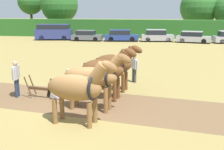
{
  "coord_description": "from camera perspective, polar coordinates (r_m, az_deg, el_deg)",
  "views": [
    {
      "loc": [
        2.92,
        -9.95,
        4.08
      ],
      "look_at": [
        0.76,
        2.64,
        1.1
      ],
      "focal_mm": 45.0,
      "sensor_mm": 36.0,
      "label": 1
    }
  ],
  "objects": [
    {
      "name": "parked_car_center_left",
      "position": [
        37.52,
        1.88,
        7.99
      ],
      "size": [
        4.58,
        2.2,
        1.51
      ],
      "rotation": [
        0.0,
        0.0,
        0.11
      ],
      "color": "navy",
      "rests_on": "ground"
    },
    {
      "name": "parked_car_center_right",
      "position": [
        37.19,
        16.16,
        7.38
      ],
      "size": [
        4.47,
        2.63,
        1.43
      ],
      "rotation": [
        0.0,
        0.0,
        -0.21
      ],
      "color": "#A8A8B2",
      "rests_on": "ground"
    },
    {
      "name": "parked_car_center",
      "position": [
        37.67,
        9.1,
        7.88
      ],
      "size": [
        4.39,
        2.3,
        1.57
      ],
      "rotation": [
        0.0,
        0.0,
        0.12
      ],
      "color": "#9E9EA8",
      "rests_on": "ground"
    },
    {
      "name": "draft_horse_trail_left",
      "position": [
        12.84,
        -1.43,
        1.16
      ],
      "size": [
        2.75,
        1.25,
        2.51
      ],
      "rotation": [
        0.0,
        0.0,
        -0.14
      ],
      "color": "brown",
      "rests_on": "ground"
    },
    {
      "name": "draft_horse_trail_right",
      "position": [
        14.26,
        0.55,
        2.27
      ],
      "size": [
        2.67,
        1.28,
        2.46
      ],
      "rotation": [
        0.0,
        0.0,
        -0.14
      ],
      "color": "brown",
      "rests_on": "ground"
    },
    {
      "name": "parked_van",
      "position": [
        39.96,
        -11.72,
        8.58
      ],
      "size": [
        5.18,
        2.7,
        2.15
      ],
      "rotation": [
        0.0,
        0.0,
        0.16
      ],
      "color": "navy",
      "rests_on": "ground"
    },
    {
      "name": "draft_horse_lead_right",
      "position": [
        11.45,
        -3.86,
        -0.43
      ],
      "size": [
        3.01,
        1.15,
        2.51
      ],
      "rotation": [
        0.0,
        0.0,
        -0.14
      ],
      "color": "brown",
      "rests_on": "ground"
    },
    {
      "name": "parked_car_left",
      "position": [
        38.11,
        -5.13,
        7.95
      ],
      "size": [
        4.12,
        1.8,
        1.41
      ],
      "rotation": [
        0.0,
        0.0,
        0.02
      ],
      "color": "#565B66",
      "rests_on": "ground"
    },
    {
      "name": "draft_horse_lead_left",
      "position": [
        10.11,
        -7.06,
        -2.52
      ],
      "size": [
        2.81,
        1.27,
        2.48
      ],
      "rotation": [
        0.0,
        0.0,
        -0.14
      ],
      "color": "brown",
      "rests_on": "ground"
    },
    {
      "name": "tree_far_left",
      "position": [
        54.61,
        -16.23,
        14.08
      ],
      "size": [
        4.57,
        4.57,
        7.78
      ],
      "color": "#4C3823",
      "rests_on": "ground"
    },
    {
      "name": "tree_center_left",
      "position": [
        50.09,
        17.26,
        12.96
      ],
      "size": [
        6.24,
        6.24,
        7.56
      ],
      "color": "#4C3823",
      "rests_on": "ground"
    },
    {
      "name": "plowed_furrow_strip",
      "position": [
        14.74,
        -19.9,
        -3.73
      ],
      "size": [
        30.61,
        7.74,
        0.01
      ],
      "primitive_type": "cube",
      "rotation": [
        0.0,
        0.0,
        -0.14
      ],
      "color": "brown",
      "rests_on": "ground"
    },
    {
      "name": "farmer_beside_team",
      "position": [
        16.03,
        4.57,
        1.68
      ],
      "size": [
        0.44,
        0.54,
        1.58
      ],
      "rotation": [
        0.0,
        0.0,
        0.64
      ],
      "color": "#4C4C4C",
      "rests_on": "ground"
    },
    {
      "name": "ground_plane",
      "position": [
        11.14,
        -6.23,
        -8.42
      ],
      "size": [
        240.0,
        240.0,
        0.0
      ],
      "primitive_type": "plane",
      "color": "#998447"
    },
    {
      "name": "hedgerow",
      "position": [
        42.63,
        5.88,
        9.35
      ],
      "size": [
        57.07,
        1.94,
        2.66
      ],
      "primitive_type": "cube",
      "color": "#286023",
      "rests_on": "ground"
    },
    {
      "name": "tree_left",
      "position": [
        50.34,
        -10.65,
        13.88
      ],
      "size": [
        6.36,
        6.36,
        8.12
      ],
      "color": "#4C3823",
      "rests_on": "ground"
    },
    {
      "name": "plow",
      "position": [
        13.56,
        -13.31,
        -3.31
      ],
      "size": [
        1.77,
        0.57,
        1.13
      ],
      "rotation": [
        0.0,
        0.0,
        -0.14
      ],
      "color": "#4C331E",
      "rests_on": "ground"
    },
    {
      "name": "farmer_at_plow",
      "position": [
        13.99,
        -18.91,
        -0.17
      ],
      "size": [
        0.27,
        0.69,
        1.75
      ],
      "rotation": [
        0.0,
        0.0,
        0.15
      ],
      "color": "#28334C",
      "rests_on": "ground"
    }
  ]
}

